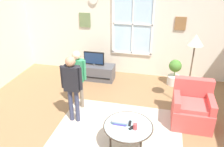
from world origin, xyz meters
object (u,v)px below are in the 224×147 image
Objects in this scene: tv_stand at (95,72)px; floor_lamp at (194,48)px; armchair at (192,108)px; remote_near_cup at (132,127)px; cup at (135,127)px; person_black_shirt at (72,82)px; remote_near_books at (130,123)px; television at (94,58)px; book_stack at (120,121)px; person_green_shirt at (77,73)px; coffee_table at (128,127)px; potted_plant_by_window at (174,72)px.

floor_lamp reaches higher than tv_stand.
remote_near_cup is (-1.06, -1.02, 0.14)m from armchair.
cup reaches higher than tv_stand.
armchair is at bearing 11.64° from person_black_shirt.
person_black_shirt is at bearing 159.61° from remote_near_books.
floor_lamp is (1.00, 1.59, 0.94)m from remote_near_cup.
person_black_shirt is at bearing -85.28° from tv_stand.
television reaches higher than remote_near_cup.
armchair is 2.43m from person_black_shirt.
book_stack is 2.57× the size of cup.
floor_lamp is (1.05, 1.49, 0.94)m from remote_near_books.
person_green_shirt is at bearing -167.03° from floor_lamp.
person_green_shirt is at bearing 141.85° from remote_near_cup.
armchair is 6.21× the size of remote_near_books.
book_stack is at bearing 161.00° from coffee_table.
person_black_shirt reaches higher than remote_near_cup.
armchair reaches higher than coffee_table.
armchair reaches higher than television.
cup is 0.76× the size of remote_near_books.
person_black_shirt is at bearing -168.36° from armchair.
coffee_table is at bearing 149.09° from remote_near_cup.
person_green_shirt is (-0.08, 0.50, -0.05)m from person_black_shirt.
floor_lamp is (2.41, -0.88, 0.79)m from television.
cup is 0.07× the size of person_black_shirt.
television is 3.99× the size of remote_near_cup.
cup is (0.27, -0.11, 0.01)m from book_stack.
coffee_table is 2.12m from floor_lamp.
television is 2.66m from book_stack.
person_black_shirt is 2.93m from potted_plant_by_window.
coffee_table is at bearing 153.43° from cup.
tv_stand is at bearing 159.84° from floor_lamp.
person_black_shirt is (-2.31, -0.48, 0.56)m from armchair.
armchair is at bearing 39.78° from remote_near_books.
remote_near_books reaches higher than coffee_table.
armchair is 6.21× the size of remote_near_cup.
remote_near_cup is 1.43m from person_black_shirt.
remote_near_books is 0.10× the size of person_green_shirt.
person_black_shirt is (0.16, -1.92, 0.27)m from television.
remote_near_cup is 0.08× the size of floor_lamp.
cup is 1.78m from person_green_shirt.
television is 0.42× the size of person_green_shirt.
floor_lamp is (-0.06, 0.56, 1.08)m from armchair.
cup is at bearing -59.51° from television.
remote_near_cup is at bearing -60.23° from television.
remote_near_books is at bearing -60.10° from television.
person_green_shirt reaches higher than remote_near_books.
floor_lamp is (2.25, 1.04, 0.52)m from person_black_shirt.
cup is (0.12, -0.06, 0.08)m from coffee_table.
armchair is at bearing 36.03° from book_stack.
person_green_shirt is 2.65m from potted_plant_by_window.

